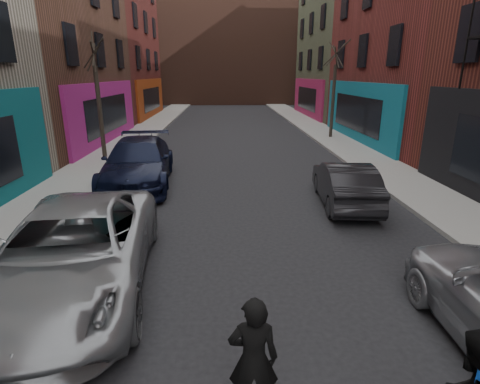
{
  "coord_description": "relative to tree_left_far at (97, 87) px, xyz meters",
  "views": [
    {
      "loc": [
        -0.55,
        0.45,
        3.96
      ],
      "look_at": [
        -0.24,
        7.89,
        1.6
      ],
      "focal_mm": 28.0,
      "sensor_mm": 36.0,
      "label": 1
    }
  ],
  "objects": [
    {
      "name": "sidewalk_left",
      "position": [
        -0.05,
        12.0,
        -3.31
      ],
      "size": [
        2.5,
        84.0,
        0.13
      ],
      "primitive_type": "cube",
      "color": "gray",
      "rests_on": "ground"
    },
    {
      "name": "sidewalk_right",
      "position": [
        12.45,
        12.0,
        -3.31
      ],
      "size": [
        2.5,
        84.0,
        0.13
      ],
      "primitive_type": "cube",
      "color": "gray",
      "rests_on": "ground"
    },
    {
      "name": "building_far",
      "position": [
        6.2,
        38.0,
        3.62
      ],
      "size": [
        40.0,
        10.0,
        14.0
      ],
      "primitive_type": "cube",
      "color": "#47281E",
      "rests_on": "ground"
    },
    {
      "name": "tree_left_far",
      "position": [
        0.0,
        0.0,
        0.0
      ],
      "size": [
        2.0,
        2.0,
        6.5
      ],
      "primitive_type": null,
      "color": "black",
      "rests_on": "sidewalk_left"
    },
    {
      "name": "tree_right_far",
      "position": [
        12.4,
        6.0,
        0.15
      ],
      "size": [
        2.0,
        2.0,
        6.8
      ],
      "primitive_type": null,
      "color": "black",
      "rests_on": "sidewalk_right"
    },
    {
      "name": "parked_left_far",
      "position": [
        2.82,
        -11.11,
        -2.57
      ],
      "size": [
        3.27,
        6.08,
        1.62
      ],
      "primitive_type": "imported",
      "rotation": [
        0.0,
        0.0,
        0.1
      ],
      "color": "gray",
      "rests_on": "ground"
    },
    {
      "name": "parked_left_end",
      "position": [
        2.46,
        -3.93,
        -2.55
      ],
      "size": [
        2.8,
        5.92,
        1.67
      ],
      "primitive_type": "imported",
      "rotation": [
        0.0,
        0.0,
        0.08
      ],
      "color": "black",
      "rests_on": "ground"
    },
    {
      "name": "parked_right_end",
      "position": [
        9.4,
        -6.45,
        -2.7
      ],
      "size": [
        1.79,
        4.24,
        1.36
      ],
      "primitive_type": "imported",
      "rotation": [
        0.0,
        0.0,
        3.06
      ],
      "color": "black",
      "rests_on": "ground"
    },
    {
      "name": "skateboarder",
      "position": [
        5.94,
        -14.11,
        -2.49
      ],
      "size": [
        0.59,
        0.41,
        1.58
      ],
      "primitive_type": "imported",
      "rotation": [
        0.0,
        0.0,
        3.09
      ],
      "color": "black",
      "rests_on": "skateboard"
    }
  ]
}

